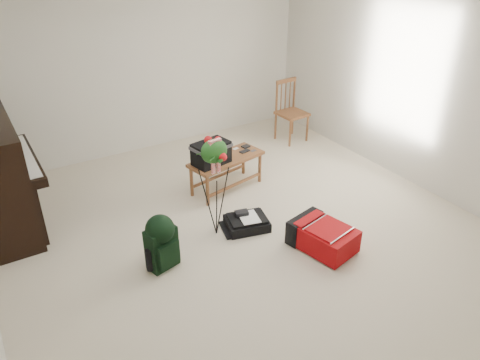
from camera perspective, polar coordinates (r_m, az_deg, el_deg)
floor at (r=5.16m, az=0.89°, el=-6.79°), size 5.00×5.50×0.01m
wall_back at (r=6.90m, az=-11.66°, el=13.56°), size 5.00×0.04×2.50m
wall_right at (r=6.18m, az=21.34°, el=10.40°), size 0.04×5.50×2.50m
bench at (r=5.73m, az=-3.12°, el=3.21°), size 1.03×0.57×0.75m
dining_chair at (r=7.30m, az=6.22°, el=8.28°), size 0.43×0.43×0.94m
red_suitcase at (r=5.00m, az=9.72°, el=-6.54°), size 0.57×0.73×0.28m
black_duffel at (r=5.25m, az=0.83°, el=-5.18°), size 0.53×0.46×0.19m
green_backpack at (r=4.62m, az=-9.59°, el=-7.18°), size 0.33×0.30×0.58m
flower_stand at (r=4.90m, az=-3.05°, el=-1.07°), size 0.41×0.41×1.16m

